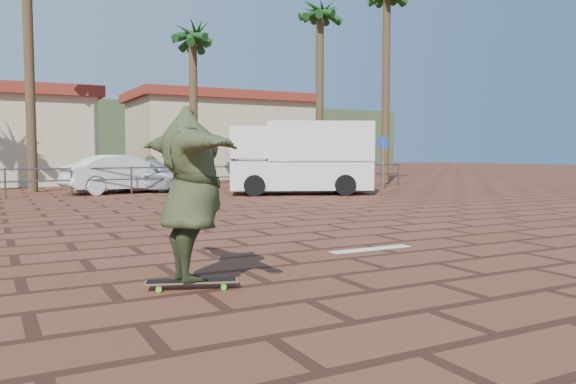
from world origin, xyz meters
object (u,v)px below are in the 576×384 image
Objects in this scene: skateboarder at (191,194)px; car_white at (123,174)px; campervan at (301,156)px; car_silver at (148,175)px; longboard at (192,282)px.

skateboarder reaches higher than car_white.
campervan is at bearing -134.58° from car_white.
skateboarder is at bearing 159.11° from car_white.
car_white reaches higher than car_silver.
longboard is at bearing 159.11° from car_white.
car_white is (2.47, 15.33, -0.34)m from skateboarder.
campervan is 5.87m from car_silver.
longboard is 0.19× the size of campervan.
skateboarder is (0.00, 0.00, 0.96)m from longboard.
car_silver is at bearing -15.82° from skateboarder.
skateboarder is at bearing 45.92° from longboard.
campervan is at bearing 75.14° from longboard.
campervan reaches higher than car_silver.
skateboarder reaches higher than car_silver.
car_white is at bearing 119.93° from car_silver.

